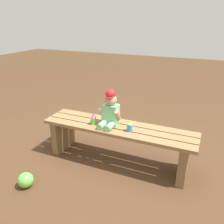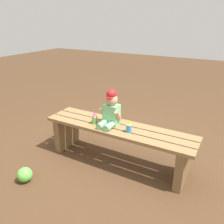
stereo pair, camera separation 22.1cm
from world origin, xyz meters
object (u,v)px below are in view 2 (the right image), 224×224
(sippy_cup_right, at_px, (129,127))
(toy_ball, at_px, (25,175))
(sippy_cup_left, at_px, (94,119))
(park_bench, at_px, (118,137))
(child_figure, at_px, (111,110))

(sippy_cup_right, xyz_separation_m, toy_ball, (-0.81, -0.72, -0.43))
(sippy_cup_right, bearing_deg, sippy_cup_left, 180.00)
(sippy_cup_left, bearing_deg, park_bench, 12.36)
(sippy_cup_left, distance_m, toy_ball, 0.92)
(child_figure, relative_size, sippy_cup_right, 3.26)
(sippy_cup_left, xyz_separation_m, toy_ball, (-0.38, -0.72, -0.43))
(child_figure, bearing_deg, park_bench, -3.93)
(park_bench, height_order, sippy_cup_right, sippy_cup_right)
(park_bench, xyz_separation_m, child_figure, (-0.10, 0.01, 0.31))
(park_bench, relative_size, child_figure, 4.23)
(park_bench, height_order, child_figure, child_figure)
(child_figure, distance_m, toy_ball, 1.11)
(park_bench, distance_m, child_figure, 0.33)
(park_bench, distance_m, sippy_cup_left, 0.34)
(child_figure, bearing_deg, sippy_cup_left, -158.96)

